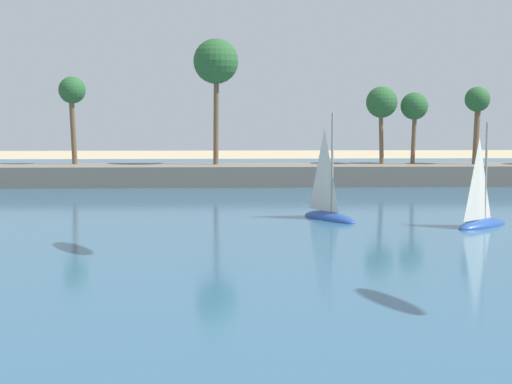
# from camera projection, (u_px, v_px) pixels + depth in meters

# --- Properties ---
(sea) EXTENTS (220.00, 95.07, 0.06)m
(sea) POSITION_uv_depth(u_px,v_px,m) (231.00, 194.00, 61.00)
(sea) COLOR #33607F
(sea) RESTS_ON ground
(palm_headland) EXTENTS (83.14, 6.00, 12.74)m
(palm_headland) POSITION_uv_depth(u_px,v_px,m) (241.00, 163.00, 68.42)
(palm_headland) COLOR slate
(palm_headland) RESTS_ON ground
(sailboat_near_shore) EXTENTS (4.04, 3.69, 6.12)m
(sailboat_near_shore) POSITION_uv_depth(u_px,v_px,m) (482.00, 217.00, 42.96)
(sailboat_near_shore) COLOR #234793
(sailboat_near_shore) RESTS_ON sea
(sailboat_mid_bay) EXTENTS (3.47, 4.70, 6.69)m
(sailboat_mid_bay) POSITION_uv_depth(u_px,v_px,m) (328.00, 209.00, 45.99)
(sailboat_mid_bay) COLOR #234793
(sailboat_mid_bay) RESTS_ON sea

